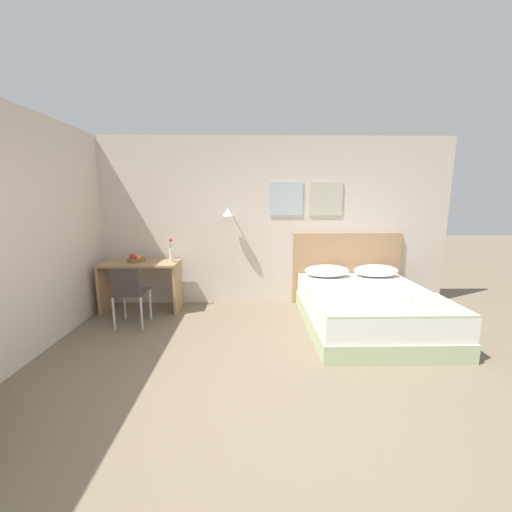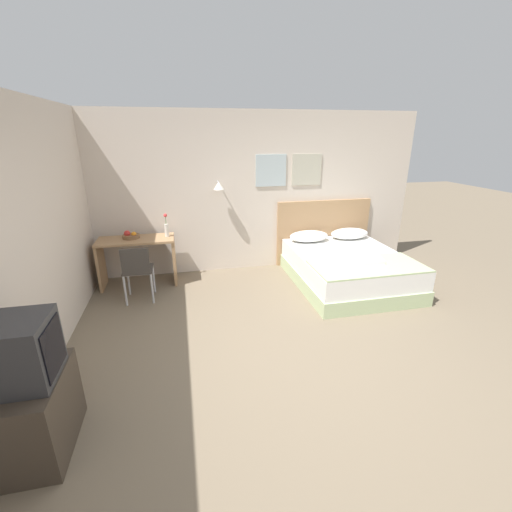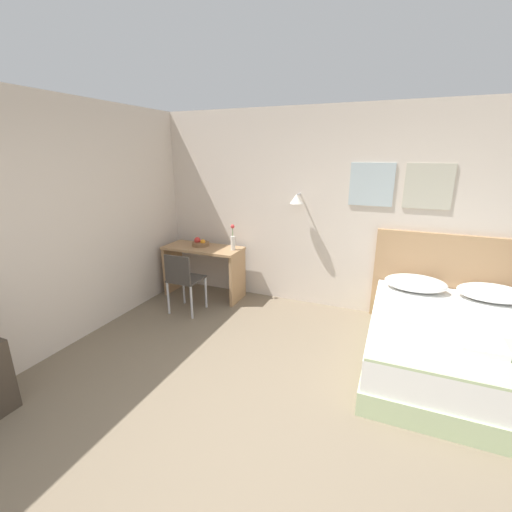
# 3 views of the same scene
# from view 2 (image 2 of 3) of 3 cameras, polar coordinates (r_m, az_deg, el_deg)

# --- Properties ---
(ground_plane) EXTENTS (24.00, 24.00, 0.00)m
(ground_plane) POSITION_cam_2_polar(r_m,az_deg,el_deg) (3.92, 7.48, -16.07)
(ground_plane) COLOR #756651
(wall_back) EXTENTS (5.92, 0.31, 2.65)m
(wall_back) POSITION_cam_2_polar(r_m,az_deg,el_deg) (5.89, -0.93, 10.44)
(wall_back) COLOR beige
(wall_back) RESTS_ON ground_plane
(bed) EXTENTS (1.62, 1.99, 0.51)m
(bed) POSITION_cam_2_polar(r_m,az_deg,el_deg) (5.64, 14.98, -2.08)
(bed) COLOR #B2C693
(bed) RESTS_ON ground_plane
(headboard) EXTENTS (1.74, 0.06, 1.16)m
(headboard) POSITION_cam_2_polar(r_m,az_deg,el_deg) (6.40, 11.13, 3.97)
(headboard) COLOR #A87F56
(headboard) RESTS_ON ground_plane
(pillow_left) EXTENTS (0.69, 0.39, 0.18)m
(pillow_left) POSITION_cam_2_polar(r_m,az_deg,el_deg) (6.01, 8.81, 3.28)
(pillow_left) COLOR white
(pillow_left) RESTS_ON bed
(pillow_right) EXTENTS (0.69, 0.39, 0.18)m
(pillow_right) POSITION_cam_2_polar(r_m,az_deg,el_deg) (6.32, 15.32, 3.63)
(pillow_right) COLOR white
(pillow_right) RESTS_ON bed
(throw_blanket) EXTENTS (1.58, 0.79, 0.02)m
(throw_blanket) POSITION_cam_2_polar(r_m,az_deg,el_deg) (5.07, 18.15, -1.60)
(throw_blanket) COLOR #B2C693
(throw_blanket) RESTS_ON bed
(folded_towel_near_foot) EXTENTS (0.33, 0.35, 0.06)m
(folded_towel_near_foot) POSITION_cam_2_polar(r_m,az_deg,el_deg) (5.22, 18.30, -0.54)
(folded_towel_near_foot) COLOR white
(folded_towel_near_foot) RESTS_ON throw_blanket
(desk) EXTENTS (1.15, 0.50, 0.76)m
(desk) POSITION_cam_2_polar(r_m,az_deg,el_deg) (5.65, -19.18, 0.46)
(desk) COLOR #A87F56
(desk) RESTS_ON ground_plane
(desk_chair) EXTENTS (0.40, 0.40, 0.83)m
(desk_chair) POSITION_cam_2_polar(r_m,az_deg,el_deg) (5.06, -19.19, -2.03)
(desk_chair) COLOR #3D3833
(desk_chair) RESTS_ON ground_plane
(fruit_bowl) EXTENTS (0.26, 0.26, 0.13)m
(fruit_bowl) POSITION_cam_2_polar(r_m,az_deg,el_deg) (5.62, -20.18, 3.19)
(fruit_bowl) COLOR brown
(fruit_bowl) RESTS_ON desk
(flower_vase) EXTENTS (0.06, 0.06, 0.37)m
(flower_vase) POSITION_cam_2_polar(r_m,az_deg,el_deg) (5.53, -14.71, 4.59)
(flower_vase) COLOR silver
(flower_vase) RESTS_ON desk
(tv_stand) EXTENTS (0.44, 0.71, 0.63)m
(tv_stand) POSITION_cam_2_polar(r_m,az_deg,el_deg) (3.24, -32.68, -21.35)
(tv_stand) COLOR #3D3328
(tv_stand) RESTS_ON ground_plane
(television) EXTENTS (0.43, 0.45, 0.48)m
(television) POSITION_cam_2_polar(r_m,az_deg,el_deg) (2.94, -34.65, -12.96)
(television) COLOR #2D2D30
(television) RESTS_ON tv_stand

